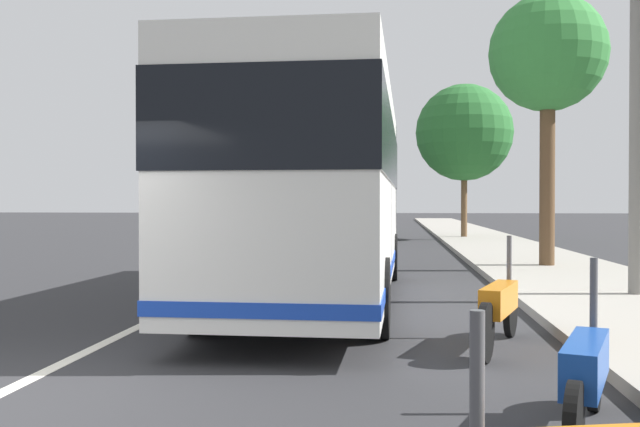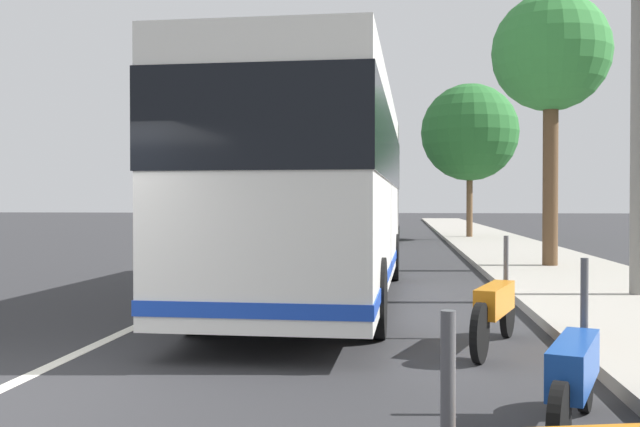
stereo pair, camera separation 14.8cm
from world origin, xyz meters
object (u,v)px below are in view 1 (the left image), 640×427
at_px(coach_bus, 320,183).
at_px(car_side_street, 374,226).
at_px(motorcycle_nearest_curb, 586,374).
at_px(motorcycle_angled, 499,307).
at_px(car_far_distant, 269,222).
at_px(utility_pole, 637,114).
at_px(car_ahead_same_lane, 365,220).
at_px(roadside_tree_mid_block, 548,56).
at_px(roadside_tree_far_block, 464,133).

xyz_separation_m(coach_bus, car_side_street, (18.93, -0.35, -1.34)).
relative_size(motorcycle_nearest_curb, car_side_street, 0.45).
relative_size(motorcycle_angled, car_far_distant, 0.49).
bearing_deg(coach_bus, motorcycle_angled, -145.58).
bearing_deg(car_side_street, coach_bus, 179.25).
height_order(coach_bus, motorcycle_angled, coach_bus).
distance_m(motorcycle_nearest_curb, utility_pole, 8.09).
distance_m(car_far_distant, car_side_street, 6.88).
distance_m(car_side_street, utility_pole, 19.38).
relative_size(motorcycle_nearest_curb, utility_pole, 0.31).
xyz_separation_m(coach_bus, motorcycle_nearest_curb, (-6.78, -2.62, -1.56)).
height_order(motorcycle_angled, car_ahead_same_lane, car_ahead_same_lane).
relative_size(car_far_distant, utility_pole, 0.69).
relative_size(roadside_tree_mid_block, utility_pole, 1.07).
relative_size(roadside_tree_far_block, utility_pole, 1.11).
bearing_deg(utility_pole, roadside_tree_far_block, 2.57).
bearing_deg(utility_pole, coach_bus, 93.82).
relative_size(motorcycle_angled, roadside_tree_far_block, 0.30).
relative_size(motorcycle_nearest_curb, car_ahead_same_lane, 0.45).
bearing_deg(motorcycle_nearest_curb, roadside_tree_far_block, 16.10).
height_order(motorcycle_nearest_curb, roadside_tree_mid_block, roadside_tree_mid_block).
height_order(car_ahead_same_lane, car_side_street, car_ahead_same_lane).
bearing_deg(coach_bus, car_ahead_same_lane, 1.91).
bearing_deg(motorcycle_angled, roadside_tree_mid_block, 3.53).
relative_size(coach_bus, utility_pole, 1.63).
distance_m(car_ahead_same_lane, roadside_tree_far_block, 10.87).
bearing_deg(car_ahead_same_lane, motorcycle_nearest_curb, -179.15).
relative_size(car_ahead_same_lane, roadside_tree_far_block, 0.62).
bearing_deg(roadside_tree_mid_block, car_side_street, 19.49).
height_order(coach_bus, car_far_distant, coach_bus).
height_order(car_far_distant, roadside_tree_far_block, roadside_tree_far_block).
bearing_deg(motorcycle_nearest_curb, roadside_tree_mid_block, 9.18).
relative_size(coach_bus, motorcycle_angled, 4.85).
xyz_separation_m(coach_bus, roadside_tree_far_block, (20.40, -4.39, 2.83)).
xyz_separation_m(car_far_distant, utility_pole, (-22.81, -10.36, 2.45)).
distance_m(motorcycle_angled, roadside_tree_far_block, 24.59).
bearing_deg(car_side_street, roadside_tree_far_block, -69.71).
bearing_deg(roadside_tree_far_block, car_far_distant, 73.73).
bearing_deg(motorcycle_nearest_curb, motorcycle_angled, 22.82).
bearing_deg(car_far_distant, roadside_tree_mid_block, 31.36).
bearing_deg(roadside_tree_far_block, car_side_street, 109.99).
distance_m(motorcycle_nearest_curb, car_side_street, 25.81).
bearing_deg(car_far_distant, motorcycle_nearest_curb, 15.65).
xyz_separation_m(motorcycle_nearest_curb, car_side_street, (25.71, 2.27, 0.21)).
height_order(motorcycle_nearest_curb, motorcycle_angled, motorcycle_angled).
height_order(motorcycle_angled, car_side_street, car_side_street).
distance_m(motorcycle_angled, roadside_tree_mid_block, 10.98).
height_order(car_side_street, roadside_tree_far_block, roadside_tree_far_block).
bearing_deg(car_ahead_same_lane, roadside_tree_far_block, -155.19).
height_order(motorcycle_angled, roadside_tree_far_block, roadside_tree_far_block).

